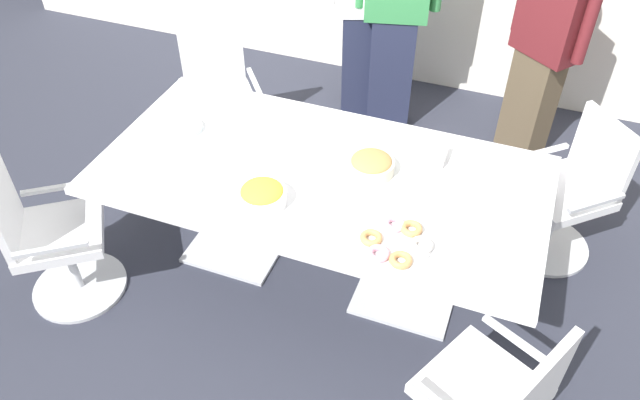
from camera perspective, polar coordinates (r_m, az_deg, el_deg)
ground_plane at (r=3.84m, az=0.00°, el=-6.18°), size 10.00×10.00×0.01m
conference_table at (r=3.39m, az=0.00°, el=0.94°), size 2.40×1.20×0.75m
office_chair_0 at (r=3.72m, az=-23.50°, el=-3.56°), size 0.75×0.75×0.91m
office_chair_2 at (r=3.97m, az=21.87°, el=0.29°), size 0.76×0.76×0.91m
office_chair_3 at (r=4.53m, az=-9.11°, el=8.67°), size 0.76×0.76×0.91m
person_standing_0 at (r=4.65m, az=4.28°, el=17.80°), size 0.60×0.36×1.82m
person_standing_1 at (r=4.56m, az=7.10°, el=17.45°), size 0.61×0.32×1.87m
person_standing_2 at (r=4.52m, az=20.08°, el=13.35°), size 0.54×0.44×1.67m
snack_bowl_cookies at (r=3.30m, az=4.75°, el=3.30°), size 0.25×0.25×0.10m
snack_bowl_chips_yellow at (r=3.11m, az=-5.37°, el=0.49°), size 0.24×0.24×0.11m
donut_platter at (r=2.92m, az=7.02°, el=-3.91°), size 0.34×0.33×0.04m
plate_stack at (r=3.70m, az=-12.35°, el=6.52°), size 0.20×0.20×0.03m
napkin_pile at (r=3.44m, az=10.39°, el=4.20°), size 0.14×0.14×0.07m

